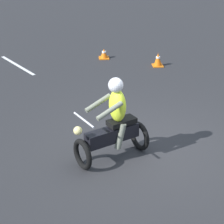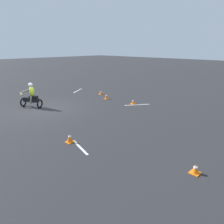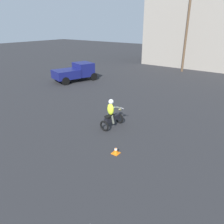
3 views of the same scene
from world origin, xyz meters
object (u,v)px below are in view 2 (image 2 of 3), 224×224
traffic_cone_mid_center (70,138)px  traffic_cone_far_center (133,102)px  traffic_cone_mid_left (106,97)px  motorcycle_rider_foreground (31,97)px  traffic_cone_near_right (195,169)px  traffic_cone_near_left (101,93)px

traffic_cone_mid_center → traffic_cone_far_center: size_ratio=1.18×
traffic_cone_mid_center → traffic_cone_mid_left: size_ratio=0.96×
motorcycle_rider_foreground → traffic_cone_far_center: (-5.45, 4.26, -0.57)m
traffic_cone_mid_left → traffic_cone_far_center: traffic_cone_mid_left is taller
motorcycle_rider_foreground → traffic_cone_near_right: bearing=-117.6°
traffic_cone_near_left → traffic_cone_mid_center: bearing=39.6°
traffic_cone_near_left → traffic_cone_mid_center: (7.46, 6.18, 0.04)m
traffic_cone_mid_center → traffic_cone_far_center: 7.23m
traffic_cone_mid_center → traffic_cone_mid_left: 8.04m
traffic_cone_near_right → traffic_cone_mid_center: traffic_cone_mid_center is taller
motorcycle_rider_foreground → traffic_cone_mid_center: 6.62m
traffic_cone_mid_left → traffic_cone_far_center: 2.44m
motorcycle_rider_foreground → traffic_cone_near_right: motorcycle_rider_foreground is taller
traffic_cone_near_right → traffic_cone_far_center: size_ratio=0.97×
traffic_cone_near_right → traffic_cone_mid_center: (1.47, -4.86, 0.04)m
traffic_cone_mid_center → traffic_cone_near_right: bearing=106.8°
traffic_cone_near_left → traffic_cone_near_right: (5.99, 11.04, 0.00)m
traffic_cone_near_left → traffic_cone_mid_left: 1.80m
traffic_cone_near_left → traffic_cone_far_center: size_ratio=0.97×
motorcycle_rider_foreground → traffic_cone_mid_left: motorcycle_rider_foreground is taller
motorcycle_rider_foreground → traffic_cone_far_center: 6.94m
traffic_cone_near_right → traffic_cone_near_left: bearing=-118.5°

